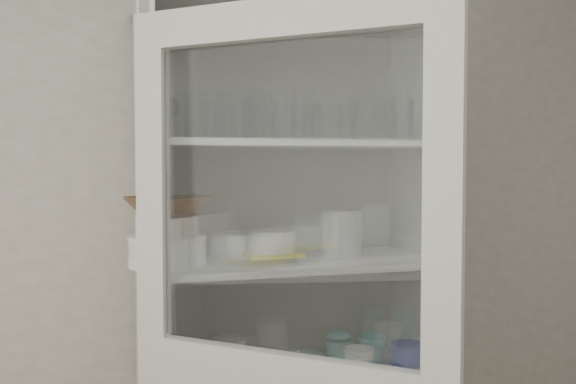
{
  "coord_description": "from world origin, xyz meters",
  "views": [
    {
      "loc": [
        -0.4,
        -0.81,
        1.59
      ],
      "look_at": [
        0.2,
        1.27,
        1.49
      ],
      "focal_mm": 40.0,
      "sensor_mm": 36.0,
      "label": 1
    }
  ],
  "objects": [
    {
      "name": "tumbler_5",
      "position": [
        0.57,
        1.16,
        1.73
      ],
      "size": [
        0.07,
        0.07,
        0.13
      ],
      "primitive_type": "cylinder",
      "rotation": [
        0.0,
        0.0,
        -0.08
      ],
      "color": "silver",
      "rests_on": "shelf_glass"
    },
    {
      "name": "goblet_2",
      "position": [
        0.48,
        1.39,
        1.74
      ],
      "size": [
        0.07,
        0.07,
        0.17
      ],
      "primitive_type": null,
      "color": "silver",
      "rests_on": "shelf_glass"
    },
    {
      "name": "cream_bowl",
      "position": [
        -0.21,
        1.23,
        1.39
      ],
      "size": [
        0.23,
        0.23,
        0.06
      ],
      "primitive_type": "cylinder",
      "rotation": [
        0.0,
        0.0,
        0.18
      ],
      "color": "white",
      "rests_on": "plate_stack_front"
    },
    {
      "name": "wall_back",
      "position": [
        0.0,
        1.5,
        1.3
      ],
      "size": [
        3.6,
        0.02,
        2.6
      ],
      "primitive_type": "cube",
      "color": "#A19E91",
      "rests_on": "ground"
    },
    {
      "name": "goblet_1",
      "position": [
        0.13,
        1.36,
        1.74
      ],
      "size": [
        0.07,
        0.07,
        0.17
      ],
      "primitive_type": null,
      "color": "silver",
      "rests_on": "shelf_glass"
    },
    {
      "name": "tumbler_6",
      "position": [
        0.61,
        1.12,
        1.73
      ],
      "size": [
        0.09,
        0.09,
        0.14
      ],
      "primitive_type": "cylinder",
      "rotation": [
        0.0,
        0.0,
        0.27
      ],
      "color": "silver",
      "rests_on": "shelf_glass"
    },
    {
      "name": "tumbler_2",
      "position": [
        0.08,
        1.14,
        1.73
      ],
      "size": [
        0.08,
        0.08,
        0.14
      ],
      "primitive_type": "cylinder",
      "rotation": [
        0.0,
        0.0,
        0.16
      ],
      "color": "silver",
      "rests_on": "shelf_glass"
    },
    {
      "name": "tumbler_10",
      "position": [
        0.05,
        1.29,
        1.73
      ],
      "size": [
        0.09,
        0.09,
        0.14
      ],
      "primitive_type": "cylinder",
      "rotation": [
        0.0,
        0.0,
        -0.43
      ],
      "color": "silver",
      "rests_on": "shelf_glass"
    },
    {
      "name": "tumbler_1",
      "position": [
        -0.04,
        1.12,
        1.73
      ],
      "size": [
        0.08,
        0.08,
        0.13
      ],
      "primitive_type": "cylinder",
      "rotation": [
        0.0,
        0.0,
        -0.19
      ],
      "color": "silver",
      "rests_on": "shelf_glass"
    },
    {
      "name": "mug_teal",
      "position": [
        0.52,
        1.3,
        0.91
      ],
      "size": [
        0.11,
        0.11,
        0.1
      ],
      "primitive_type": "imported",
      "rotation": [
        0.0,
        0.0,
        -0.0
      ],
      "color": "teal",
      "rests_on": "shelf_mugs"
    },
    {
      "name": "tumbler_9",
      "position": [
        0.2,
        1.3,
        1.73
      ],
      "size": [
        0.07,
        0.07,
        0.15
      ],
      "primitive_type": "cylinder",
      "rotation": [
        0.0,
        0.0,
        -0.02
      ],
      "color": "silver",
      "rests_on": "shelf_glass"
    },
    {
      "name": "tumbler_11",
      "position": [
        0.29,
        1.28,
        1.73
      ],
      "size": [
        0.08,
        0.08,
        0.13
      ],
      "primitive_type": "cylinder",
      "rotation": [
        0.0,
        0.0,
        0.31
      ],
      "color": "silver",
      "rests_on": "shelf_glass"
    },
    {
      "name": "mug_blue",
      "position": [
        0.61,
        1.2,
        0.91
      ],
      "size": [
        0.15,
        0.15,
        0.1
      ],
      "primitive_type": "imported",
      "rotation": [
        0.0,
        0.0,
        -0.3
      ],
      "color": "navy",
      "rests_on": "shelf_mugs"
    },
    {
      "name": "tumbler_7",
      "position": [
        -0.05,
        1.24,
        1.73
      ],
      "size": [
        0.09,
        0.09,
        0.15
      ],
      "primitive_type": "cylinder",
      "rotation": [
        0.0,
        0.0,
        -0.31
      ],
      "color": "silver",
      "rests_on": "shelf_glass"
    },
    {
      "name": "white_canister",
      "position": [
        -0.0,
        1.29,
        0.93
      ],
      "size": [
        0.14,
        0.14,
        0.13
      ],
      "primitive_type": "cylinder",
      "rotation": [
        0.0,
        0.0,
        -0.3
      ],
      "color": "white",
      "rests_on": "shelf_mugs"
    },
    {
      "name": "yellow_trivet",
      "position": [
        0.13,
        1.25,
        1.29
      ],
      "size": [
        0.19,
        0.19,
        0.01
      ],
      "primitive_type": "cube",
      "rotation": [
        0.0,
        0.0,
        0.03
      ],
      "color": "yellow",
      "rests_on": "glass_platter"
    },
    {
      "name": "plate_stack_front",
      "position": [
        -0.21,
        1.23,
        1.31
      ],
      "size": [
        0.24,
        0.24,
        0.1
      ],
      "primitive_type": "cylinder",
      "color": "white",
      "rests_on": "shelf_plates"
    },
    {
      "name": "goblet_0",
      "position": [
        -0.19,
        1.35,
        1.74
      ],
      "size": [
        0.07,
        0.07,
        0.15
      ],
      "primitive_type": null,
      "color": "silver",
      "rests_on": "shelf_glass"
    },
    {
      "name": "tumbler_8",
      "position": [
        0.08,
        1.27,
        1.74
      ],
      "size": [
        0.1,
        0.1,
        0.16
      ],
      "primitive_type": "cylinder",
      "rotation": [
        0.0,
        0.0,
        -0.27
      ],
      "color": "silver",
      "rests_on": "shelf_glass"
    },
    {
      "name": "measuring_cups",
      "position": [
        0.12,
        1.18,
        0.88
      ],
      "size": [
        0.1,
        0.1,
        0.04
      ],
      "primitive_type": "cylinder",
      "color": "silver",
      "rests_on": "shelf_mugs"
    },
    {
      "name": "plate_stack_back",
      "position": [
        0.04,
        1.37,
        1.3
      ],
      "size": [
        0.19,
        0.19,
        0.08
      ],
      "primitive_type": "cylinder",
      "color": "white",
      "rests_on": "shelf_plates"
    },
    {
      "name": "goblet_3",
      "position": [
        0.61,
        1.35,
        1.74
      ],
      "size": [
        0.07,
        0.07,
        0.16
      ],
      "primitive_type": null,
      "color": "silver",
      "rests_on": "shelf_glass"
    },
    {
      "name": "tumbler_4",
      "position": [
        0.21,
        1.14,
        1.74
      ],
      "size": [
        0.08,
        0.08,
        0.15
      ],
      "primitive_type": "cylinder",
      "rotation": [
        0.0,
        0.0,
        0.06
      ],
      "color": "silver",
      "rests_on": "shelf_glass"
    },
    {
      "name": "grey_bowl_stack",
      "position": [
        0.4,
        1.3,
        1.34
      ],
      "size": [
        0.14,
        0.14,
        0.16
      ],
      "primitive_type": "cylinder",
      "color": "silver",
      "rests_on": "shelf_plates"
    },
    {
      "name": "teal_jar",
      "position": [
        0.4,
        1.32,
        0.92
      ],
      "size": [
        0.09,
        0.09,
        0.11
      ],
      "color": "teal",
      "rests_on": "shelf_mugs"
    },
    {
      "name": "white_ramekin",
      "position": [
        0.13,
        1.25,
        1.33
      ],
      "size": [
        0.2,
        0.2,
        0.07
      ],
      "primitive_type": "cylinder",
      "rotation": [
        0.0,
        0.0,
        0.23
      ],
      "color": "white",
      "rests_on": "yellow_trivet"
    },
    {
      "name": "mug_white",
      "position": [
        0.42,
        1.18,
        0.91
      ],
      "size": [
        0.13,
        0.13,
        0.1
      ],
      "primitive_type": "imported",
      "rotation": [
        0.0,
        0.0,
        0.18
      ],
      "color": "white",
      "rests_on": "shelf_mugs"
    },
    {
      "name": "terracotta_bowl",
      "position": [
        -0.21,
        1.23,
        1.45
      ],
      "size": [
        0.32,
        0.32,
        0.06
      ],
      "primitive_type": "imported",
      "rotation": [
        0.0,
        0.0,
        0.31
      ],
      "color": "brown",
      "rests_on": "cream_bowl"
    },
    {
      "name": "tumbler_0",
      "position": [
        -0.13,
        1.14,
        1.73
      ],
      "size": [
        0.08,
        0.08,
        0.13
      ],
      "primitive_type": "cylinder",
      "rotation": [
        0.0,
        0.0,
        0.24
      ],
      "color": "silver",
      "rests_on": "shelf_glass"
    },
    {
      "name": "tumbler_3",
      "position": [
        0.21,
        1.13,
        1.72
      ],
      "size": [
        0.06,
        0.06,
        0.13
      ],
      "primitive_type": "cylinder",
      "rotation": [
        0.0,
        0.0,
        0.01
      ],
      "color": "silver",
      "rests_on": "shelf_glass"
    },
    {
      "name": "pantry_cabinet",
      "position": [
        0.2,
        1.34,
        0.94
      ],
      "size": [
        1.0,
        0.45,
        2.1
      ],
      "color": "#BABABA",
      "rests_on": "floor"
    },
    {
      "name": "tumbler_12",
      "position": [
        0.39,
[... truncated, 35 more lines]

